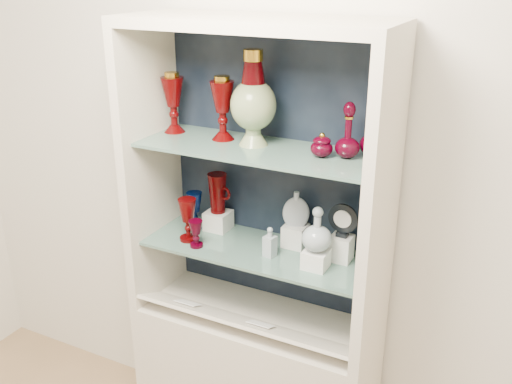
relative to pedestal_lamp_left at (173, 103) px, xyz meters
The scene contains 28 objects.
wall_back 0.47m from the pedestal_lamp_left, 20.97° to the left, with size 3.50×0.02×2.80m, color white.
cabinet_back_panel 0.50m from the pedestal_lamp_left, 17.17° to the left, with size 0.98×0.02×1.15m, color black.
cabinet_side_left 0.28m from the pedestal_lamp_left, 139.50° to the right, with size 0.04×0.40×1.15m, color beige.
cabinet_side_right 0.93m from the pedestal_lamp_left, ahead, with size 0.04×0.40×1.15m, color beige.
cabinet_top_cap 0.52m from the pedestal_lamp_left, ahead, with size 1.00×0.40×0.04m, color beige.
shelf_lower 0.68m from the pedestal_lamp_left, ahead, with size 0.92×0.34×0.01m, color slate.
shelf_upper 0.43m from the pedestal_lamp_left, ahead, with size 0.92×0.34×0.01m, color slate.
label_ledge 0.92m from the pedestal_lamp_left, 23.48° to the right, with size 0.92×0.18×0.01m, color beige.
label_card_0 0.83m from the pedestal_lamp_left, 51.20° to the right, with size 0.10×0.07×0.00m, color white.
label_card_1 0.95m from the pedestal_lamp_left, 20.09° to the right, with size 0.10×0.07×0.00m, color white.
pedestal_lamp_left is the anchor object (origin of this frame).
pedestal_lamp_right 0.23m from the pedestal_lamp_left, ahead, with size 0.09×0.09×0.25m, color #4B0404, non-canonical shape.
enamel_urn 0.37m from the pedestal_lamp_left, ahead, with size 0.17×0.17×0.35m, color #104819, non-canonical shape.
ruby_decanter_a 0.73m from the pedestal_lamp_left, ahead, with size 0.09×0.09×0.22m, color #3C0010, non-canonical shape.
ruby_decanter_b 0.81m from the pedestal_lamp_left, ahead, with size 0.10×0.10×0.22m, color #3C0010, non-canonical shape.
lidded_bowl 0.66m from the pedestal_lamp_left, ahead, with size 0.08×0.08×0.09m, color #3C0010, non-canonical shape.
cobalt_goblet 0.47m from the pedestal_lamp_left, 11.23° to the left, with size 0.07×0.07×0.16m, color #010F40, non-canonical shape.
ruby_goblet_tall 0.48m from the pedestal_lamp_left, 42.64° to the right, with size 0.07×0.07×0.18m, color #4B0404, non-canonical shape.
ruby_goblet_small 0.53m from the pedestal_lamp_left, 38.96° to the right, with size 0.06×0.06×0.11m, color #3C0010, non-canonical shape.
riser_ruby_pitcher 0.53m from the pedestal_lamp_left, 14.03° to the left, with size 0.10×0.10×0.08m, color silver.
ruby_pitcher 0.41m from the pedestal_lamp_left, 14.03° to the left, with size 0.13×0.08×0.17m, color #4B0404, non-canonical shape.
clear_square_bottle 0.68m from the pedestal_lamp_left, ahead, with size 0.04×0.04×0.12m, color #909EA6, non-canonical shape.
riser_flat_flask 0.72m from the pedestal_lamp_left, ahead, with size 0.09×0.09×0.09m, color silver.
flat_flask 0.65m from the pedestal_lamp_left, ahead, with size 0.11×0.04×0.15m, color #A1AAB5, non-canonical shape.
riser_clear_round_decanter 0.84m from the pedestal_lamp_left, ahead, with size 0.09×0.09×0.07m, color silver.
clear_round_decanter 0.77m from the pedestal_lamp_left, ahead, with size 0.11×0.11×0.17m, color #909EA6, non-canonical shape.
riser_cameo_medallion 0.88m from the pedestal_lamp_left, ahead, with size 0.08×0.08×0.10m, color silver.
cameo_medallion 0.82m from the pedestal_lamp_left, ahead, with size 0.11×0.04×0.14m, color black, non-canonical shape.
Camera 1 is at (0.90, -0.27, 2.10)m, focal length 40.00 mm.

